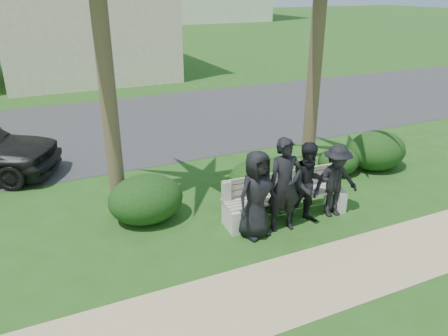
{
  "coord_description": "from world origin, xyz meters",
  "views": [
    {
      "loc": [
        -4.27,
        -6.55,
        4.49
      ],
      "look_at": [
        -0.79,
        1.0,
        0.99
      ],
      "focal_mm": 35.0,
      "sensor_mm": 36.0,
      "label": 1
    }
  ],
  "objects": [
    {
      "name": "ground",
      "position": [
        0.0,
        0.0,
        0.0
      ],
      "size": [
        160.0,
        160.0,
        0.0
      ],
      "primitive_type": "plane",
      "color": "#254B15",
      "rests_on": "ground"
    },
    {
      "name": "footpath",
      "position": [
        0.0,
        -1.8,
        0.0
      ],
      "size": [
        30.0,
        1.6,
        0.01
      ],
      "primitive_type": "cube",
      "color": "tan",
      "rests_on": "ground"
    },
    {
      "name": "asphalt_street",
      "position": [
        0.0,
        8.0,
        0.0
      ],
      "size": [
        160.0,
        8.0,
        0.01
      ],
      "primitive_type": "cube",
      "color": "#2D2D30",
      "rests_on": "ground"
    },
    {
      "name": "stucco_bldg_right",
      "position": [
        -1.0,
        18.0,
        3.66
      ],
      "size": [
        8.4,
        8.4,
        7.3
      ],
      "color": "#C4B993",
      "rests_on": "ground"
    },
    {
      "name": "park_bench",
      "position": [
        0.23,
        0.23,
        0.41
      ],
      "size": [
        2.65,
        0.76,
        0.91
      ],
      "rotation": [
        0.0,
        0.0,
        -0.06
      ],
      "color": "#ACA090",
      "rests_on": "ground"
    },
    {
      "name": "man_a",
      "position": [
        -0.65,
        -0.15,
        0.87
      ],
      "size": [
        0.94,
        0.72,
        1.73
      ],
      "primitive_type": "imported",
      "rotation": [
        0.0,
        0.0,
        0.21
      ],
      "color": "black",
      "rests_on": "ground"
    },
    {
      "name": "man_b",
      "position": [
        -0.04,
        -0.15,
        0.94
      ],
      "size": [
        0.75,
        0.55,
        1.89
      ],
      "primitive_type": "imported",
      "rotation": [
        0.0,
        0.0,
        -0.15
      ],
      "color": "black",
      "rests_on": "ground"
    },
    {
      "name": "man_c",
      "position": [
        0.52,
        -0.16,
        0.86
      ],
      "size": [
        0.92,
        0.76,
        1.71
      ],
      "primitive_type": "imported",
      "rotation": [
        0.0,
        0.0,
        -0.14
      ],
      "color": "black",
      "rests_on": "ground"
    },
    {
      "name": "man_d",
      "position": [
        1.21,
        -0.13,
        0.78
      ],
      "size": [
        1.06,
        0.68,
        1.56
      ],
      "primitive_type": "imported",
      "rotation": [
        0.0,
        0.0,
        -0.1
      ],
      "color": "black",
      "rests_on": "ground"
    },
    {
      "name": "hedge_a",
      "position": [
        -2.39,
        1.32,
        0.5
      ],
      "size": [
        1.53,
        1.26,
        1.0
      ],
      "primitive_type": "ellipsoid",
      "color": "black",
      "rests_on": "ground"
    },
    {
      "name": "hedge_c",
      "position": [
        -0.02,
        1.23,
        0.4
      ],
      "size": [
        1.23,
        1.01,
        0.8
      ],
      "primitive_type": "ellipsoid",
      "color": "black",
      "rests_on": "ground"
    },
    {
      "name": "hedge_d",
      "position": [
        0.2,
        1.14,
        0.5
      ],
      "size": [
        1.54,
        1.27,
        1.01
      ],
      "primitive_type": "ellipsoid",
      "color": "black",
      "rests_on": "ground"
    },
    {
      "name": "hedge_e",
      "position": [
        2.69,
        1.59,
        0.36
      ],
      "size": [
        1.1,
        0.91,
        0.72
      ],
      "primitive_type": "ellipsoid",
      "color": "black",
      "rests_on": "ground"
    },
    {
      "name": "hedge_f",
      "position": [
        3.85,
        1.51,
        0.51
      ],
      "size": [
        1.57,
        1.3,
        1.03
      ],
      "primitive_type": "ellipsoid",
      "color": "black",
      "rests_on": "ground"
    }
  ]
}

